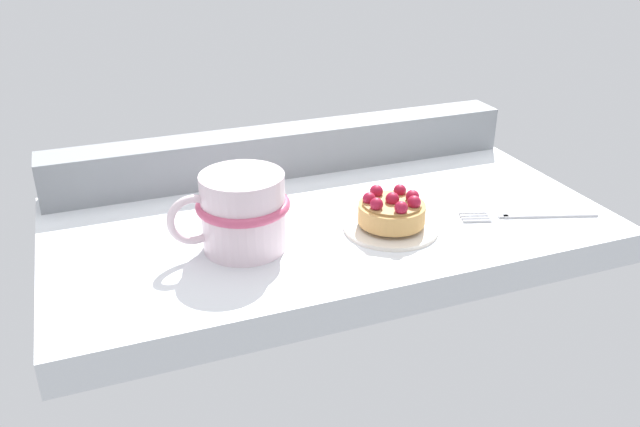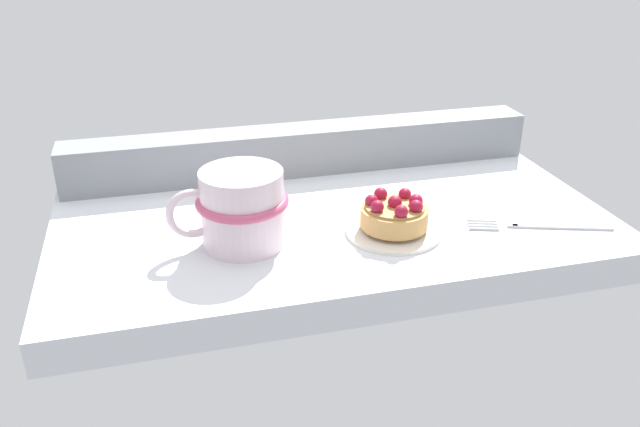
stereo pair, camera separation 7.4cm
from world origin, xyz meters
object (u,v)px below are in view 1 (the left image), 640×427
object	(u,v)px
dessert_plate	(391,226)
raspberry_tart	(392,210)
dessert_fork	(527,215)
coffee_mug	(242,211)

from	to	relation	value
dessert_plate	raspberry_tart	world-z (taller)	raspberry_tart
dessert_fork	dessert_plate	bearing A→B (deg)	169.80
coffee_mug	dessert_plate	bearing A→B (deg)	-6.23
raspberry_tart	dessert_fork	xyz separation A→B (cm)	(17.00, -3.06, -2.22)
coffee_mug	dessert_fork	bearing A→B (deg)	-8.21
dessert_plate	coffee_mug	world-z (taller)	coffee_mug
raspberry_tart	dessert_fork	size ratio (longest dim) A/B	0.47
coffee_mug	dessert_fork	distance (cm)	34.96
dessert_plate	dessert_fork	bearing A→B (deg)	-10.20
coffee_mug	dessert_fork	size ratio (longest dim) A/B	0.81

